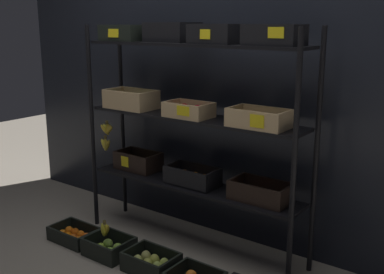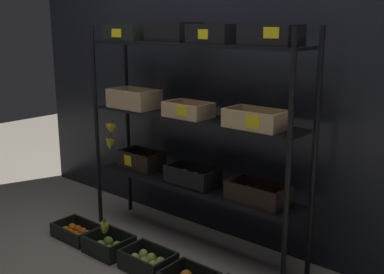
{
  "view_description": "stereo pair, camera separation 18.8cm",
  "coord_description": "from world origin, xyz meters",
  "px_view_note": "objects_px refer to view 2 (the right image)",
  "views": [
    {
      "loc": [
        1.85,
        -2.5,
        1.57
      ],
      "look_at": [
        0.0,
        0.0,
        0.8
      ],
      "focal_mm": 43.9,
      "sensor_mm": 36.0,
      "label": 1
    },
    {
      "loc": [
        2.0,
        -2.38,
        1.57
      ],
      "look_at": [
        0.0,
        0.0,
        0.8
      ],
      "focal_mm": 43.9,
      "sensor_mm": 36.0,
      "label": 2
    }
  ],
  "objects_px": {
    "display_rack": "(190,112)",
    "crate_ground_pear": "(148,262)",
    "banana_bunch_loose": "(105,227)",
    "crate_ground_tangerine": "(77,232)",
    "crate_ground_apple_green": "(109,246)"
  },
  "relations": [
    {
      "from": "crate_ground_pear",
      "to": "display_rack",
      "type": "bearing_deg",
      "value": 93.42
    },
    {
      "from": "crate_ground_tangerine",
      "to": "crate_ground_pear",
      "type": "bearing_deg",
      "value": 0.55
    },
    {
      "from": "display_rack",
      "to": "crate_ground_pear",
      "type": "distance_m",
      "value": 1.02
    },
    {
      "from": "crate_ground_pear",
      "to": "crate_ground_apple_green",
      "type": "bearing_deg",
      "value": -179.1
    },
    {
      "from": "crate_ground_tangerine",
      "to": "banana_bunch_loose",
      "type": "distance_m",
      "value": 0.35
    },
    {
      "from": "display_rack",
      "to": "crate_ground_tangerine",
      "type": "relative_size",
      "value": 5.06
    },
    {
      "from": "crate_ground_pear",
      "to": "crate_ground_tangerine",
      "type": "bearing_deg",
      "value": -179.45
    },
    {
      "from": "crate_ground_pear",
      "to": "banana_bunch_loose",
      "type": "relative_size",
      "value": 2.9
    },
    {
      "from": "display_rack",
      "to": "crate_ground_apple_green",
      "type": "relative_size",
      "value": 5.79
    },
    {
      "from": "banana_bunch_loose",
      "to": "crate_ground_apple_green",
      "type": "bearing_deg",
      "value": -4.8
    },
    {
      "from": "display_rack",
      "to": "crate_ground_pear",
      "type": "bearing_deg",
      "value": -86.58
    },
    {
      "from": "crate_ground_tangerine",
      "to": "crate_ground_apple_green",
      "type": "relative_size",
      "value": 1.14
    },
    {
      "from": "display_rack",
      "to": "banana_bunch_loose",
      "type": "height_order",
      "value": "display_rack"
    },
    {
      "from": "crate_ground_tangerine",
      "to": "crate_ground_pear",
      "type": "xyz_separation_m",
      "value": [
        0.74,
        0.01,
        0.01
      ]
    },
    {
      "from": "crate_ground_pear",
      "to": "banana_bunch_loose",
      "type": "bearing_deg",
      "value": -179.6
    }
  ]
}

